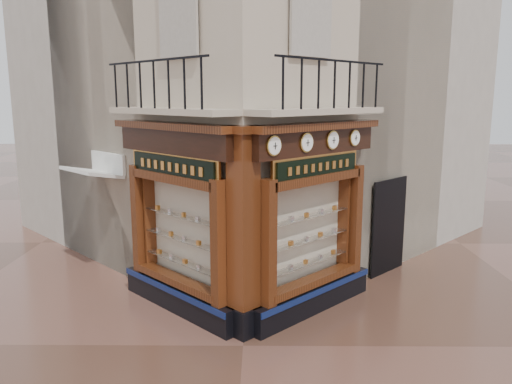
{
  "coord_description": "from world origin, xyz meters",
  "views": [
    {
      "loc": [
        0.31,
        -8.43,
        4.47
      ],
      "look_at": [
        0.22,
        2.0,
        2.49
      ],
      "focal_mm": 35.0,
      "sensor_mm": 36.0,
      "label": 1
    }
  ],
  "objects_px": {
    "clock_b": "(306,143)",
    "signboard_left": "(172,166)",
    "awning": "(98,276)",
    "corner_pilaster": "(244,236)",
    "clock_c": "(333,140)",
    "clock_a": "(274,146)",
    "clock_d": "(355,138)",
    "signboard_right": "(318,167)"
  },
  "relations": [
    {
      "from": "corner_pilaster",
      "to": "clock_d",
      "type": "relative_size",
      "value": 11.4
    },
    {
      "from": "clock_b",
      "to": "signboard_right",
      "type": "bearing_deg",
      "value": 12.57
    },
    {
      "from": "clock_d",
      "to": "clock_a",
      "type": "bearing_deg",
      "value": 180.0
    },
    {
      "from": "clock_a",
      "to": "clock_d",
      "type": "relative_size",
      "value": 1.05
    },
    {
      "from": "clock_c",
      "to": "awning",
      "type": "relative_size",
      "value": 0.24
    },
    {
      "from": "clock_a",
      "to": "clock_c",
      "type": "relative_size",
      "value": 0.95
    },
    {
      "from": "awning",
      "to": "corner_pilaster",
      "type": "bearing_deg",
      "value": -174.19
    },
    {
      "from": "clock_d",
      "to": "signboard_right",
      "type": "relative_size",
      "value": 0.18
    },
    {
      "from": "clock_c",
      "to": "signboard_left",
      "type": "distance_m",
      "value": 3.27
    },
    {
      "from": "awning",
      "to": "clock_b",
      "type": "bearing_deg",
      "value": -161.8
    },
    {
      "from": "clock_b",
      "to": "awning",
      "type": "distance_m",
      "value": 6.68
    },
    {
      "from": "clock_b",
      "to": "awning",
      "type": "bearing_deg",
      "value": 108.2
    },
    {
      "from": "clock_a",
      "to": "clock_c",
      "type": "xyz_separation_m",
      "value": [
        1.22,
        1.22,
        0.0
      ]
    },
    {
      "from": "clock_c",
      "to": "signboard_right",
      "type": "height_order",
      "value": "clock_c"
    },
    {
      "from": "clock_d",
      "to": "signboard_right",
      "type": "distance_m",
      "value": 1.22
    },
    {
      "from": "signboard_right",
      "to": "corner_pilaster",
      "type": "bearing_deg",
      "value": 169.75
    },
    {
      "from": "corner_pilaster",
      "to": "signboard_right",
      "type": "height_order",
      "value": "corner_pilaster"
    },
    {
      "from": "clock_b",
      "to": "signboard_left",
      "type": "bearing_deg",
      "value": 125.81
    },
    {
      "from": "clock_d",
      "to": "signboard_right",
      "type": "bearing_deg",
      "value": 174.25
    },
    {
      "from": "corner_pilaster",
      "to": "signboard_right",
      "type": "relative_size",
      "value": 2.09
    },
    {
      "from": "clock_c",
      "to": "clock_d",
      "type": "xyz_separation_m",
      "value": [
        0.55,
        0.55,
        0.0
      ]
    },
    {
      "from": "clock_c",
      "to": "signboard_left",
      "type": "relative_size",
      "value": 0.18
    },
    {
      "from": "clock_b",
      "to": "clock_c",
      "type": "bearing_deg",
      "value": 0.0
    },
    {
      "from": "awning",
      "to": "signboard_left",
      "type": "height_order",
      "value": "signboard_left"
    },
    {
      "from": "clock_a",
      "to": "awning",
      "type": "bearing_deg",
      "value": 99.05
    },
    {
      "from": "clock_a",
      "to": "clock_b",
      "type": "distance_m",
      "value": 0.9
    },
    {
      "from": "clock_c",
      "to": "signboard_right",
      "type": "relative_size",
      "value": 0.2
    },
    {
      "from": "awning",
      "to": "signboard_left",
      "type": "distance_m",
      "value": 4.43
    },
    {
      "from": "clock_b",
      "to": "signboard_right",
      "type": "xyz_separation_m",
      "value": [
        0.27,
        0.43,
        -0.52
      ]
    },
    {
      "from": "clock_a",
      "to": "awning",
      "type": "xyz_separation_m",
      "value": [
        -4.37,
        3.17,
        -3.62
      ]
    },
    {
      "from": "clock_a",
      "to": "awning",
      "type": "relative_size",
      "value": 0.23
    },
    {
      "from": "awning",
      "to": "clock_d",
      "type": "bearing_deg",
      "value": -147.9
    },
    {
      "from": "clock_b",
      "to": "clock_c",
      "type": "xyz_separation_m",
      "value": [
        0.58,
        0.58,
        0.0
      ]
    },
    {
      "from": "clock_c",
      "to": "signboard_right",
      "type": "distance_m",
      "value": 0.62
    },
    {
      "from": "clock_a",
      "to": "clock_c",
      "type": "distance_m",
      "value": 1.72
    },
    {
      "from": "corner_pilaster",
      "to": "clock_c",
      "type": "bearing_deg",
      "value": -11.63
    },
    {
      "from": "signboard_left",
      "to": "awning",
      "type": "bearing_deg",
      "value": 3.32
    },
    {
      "from": "corner_pilaster",
      "to": "clock_c",
      "type": "distance_m",
      "value": 2.7
    },
    {
      "from": "corner_pilaster",
      "to": "signboard_right",
      "type": "distance_m",
      "value": 2.12
    },
    {
      "from": "clock_d",
      "to": "awning",
      "type": "relative_size",
      "value": 0.22
    },
    {
      "from": "signboard_right",
      "to": "clock_c",
      "type": "bearing_deg",
      "value": -18.84
    },
    {
      "from": "clock_a",
      "to": "clock_b",
      "type": "height_order",
      "value": "clock_b"
    }
  ]
}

